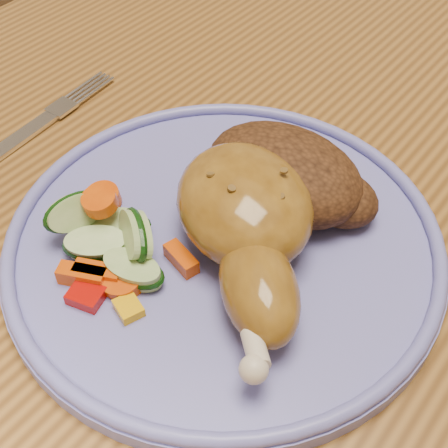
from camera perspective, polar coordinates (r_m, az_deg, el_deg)
name	(u,v)px	position (r m, az deg, el deg)	size (l,w,h in m)	color
dining_table	(315,279)	(0.54, 8.31, -5.00)	(0.90, 1.40, 0.75)	brown
plate	(224,244)	(0.44, 0.00, -1.87)	(0.31, 0.31, 0.01)	#6868BC
plate_rim	(224,234)	(0.43, 0.00, -0.91)	(0.31, 0.31, 0.01)	#6868BC
chicken_leg	(248,223)	(0.41, 2.16, 0.10)	(0.16, 0.17, 0.06)	#8C601D
rice_pilaf	(287,176)	(0.45, 5.83, 4.37)	(0.13, 0.09, 0.05)	#472611
vegetable_pile	(111,241)	(0.43, -10.29, -1.50)	(0.11, 0.09, 0.05)	#A50A05
fork	(25,134)	(0.56, -17.76, 7.84)	(0.03, 0.17, 0.00)	silver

